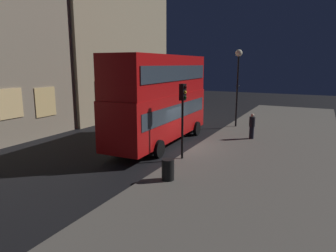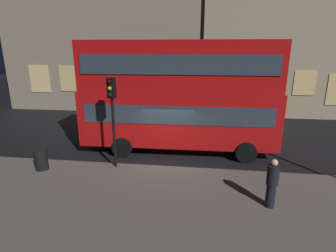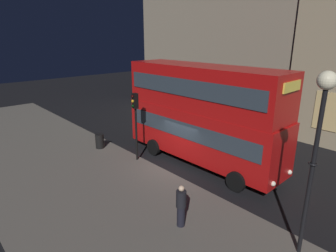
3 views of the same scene
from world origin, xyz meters
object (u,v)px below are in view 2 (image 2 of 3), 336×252
(pedestrian, at_px, (272,183))
(litter_bin, at_px, (41,159))
(traffic_light_near_kerb, at_px, (112,104))
(double_decker_bus, at_px, (179,92))

(pedestrian, relative_size, litter_bin, 1.84)
(traffic_light_near_kerb, relative_size, litter_bin, 4.27)
(pedestrian, bearing_deg, double_decker_bus, 164.48)
(traffic_light_near_kerb, relative_size, pedestrian, 2.32)
(traffic_light_near_kerb, distance_m, pedestrian, 6.89)
(double_decker_bus, relative_size, pedestrian, 5.82)
(double_decker_bus, height_order, traffic_light_near_kerb, double_decker_bus)
(double_decker_bus, distance_m, pedestrian, 6.59)
(double_decker_bus, height_order, litter_bin, double_decker_bus)
(litter_bin, bearing_deg, double_decker_bus, 31.04)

